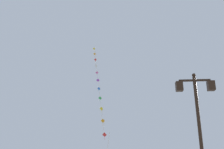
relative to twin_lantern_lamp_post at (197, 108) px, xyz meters
The scene contains 2 objects.
twin_lantern_lamp_post is the anchor object (origin of this frame).
kite_train 15.89m from the twin_lantern_lamp_post, 112.96° to the left, with size 3.51×13.19×15.26m.
Camera 1 is at (-0.76, -0.55, 1.60)m, focal length 39.44 mm.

